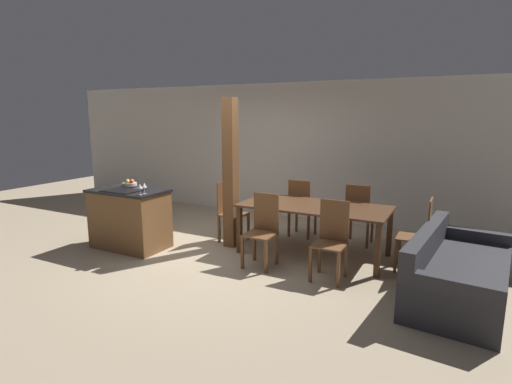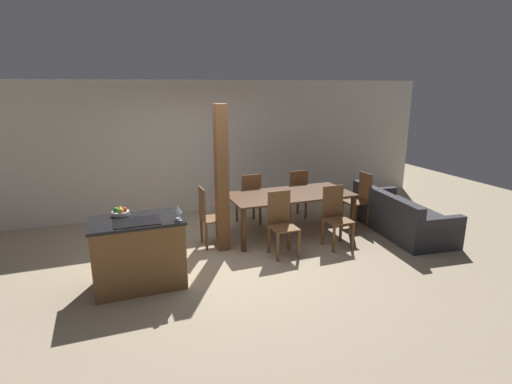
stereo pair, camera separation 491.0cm
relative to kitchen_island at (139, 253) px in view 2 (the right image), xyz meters
The scene contains 15 objects.
ground_plane 1.45m from the kitchen_island, 19.08° to the left, with size 16.00×16.00×0.00m, color tan.
wall_back 3.41m from the kitchen_island, 66.83° to the left, with size 11.20×0.08×2.70m.
kitchen_island is the anchor object (origin of this frame).
fruit_bowl 0.58m from the kitchen_island, 129.52° to the left, with size 0.23×0.23×0.11m.
wine_glass_near 0.84m from the kitchen_island, 28.51° to the right, with size 0.07×0.07×0.16m.
wine_glass_middle 0.81m from the kitchen_island, 20.29° to the right, with size 0.07×0.07×0.16m.
dining_table 2.87m from the kitchen_island, 20.85° to the left, with size 2.17×1.03×0.76m.
dining_chair_near_left 2.21m from the kitchen_island, ahead, with size 0.40×0.40×1.00m.
dining_chair_near_right 3.18m from the kitchen_island, ahead, with size 0.40×0.40×1.00m.
dining_chair_far_left 2.80m from the kitchen_island, 38.70° to the left, with size 0.40×0.40×1.00m.
dining_chair_far_right 3.62m from the kitchen_island, 28.98° to the left, with size 0.40×0.40×1.00m.
dining_chair_head_end 1.58m from the kitchen_island, 40.08° to the left, with size 0.40×0.40×1.00m.
dining_chair_foot_end 4.27m from the kitchen_island, 13.83° to the left, with size 0.40×0.40×1.00m.
couch 4.64m from the kitchen_island, ahead, with size 1.14×2.14×0.76m.
timber_post 1.73m from the kitchen_island, 29.90° to the left, with size 0.19×0.19×2.33m.
Camera 2 is at (-1.58, -5.53, 2.59)m, focal length 28.00 mm.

